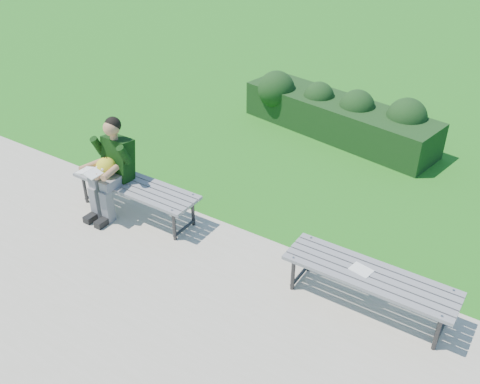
{
  "coord_description": "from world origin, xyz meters",
  "views": [
    {
      "loc": [
        2.88,
        -4.66,
        4.09
      ],
      "look_at": [
        0.01,
        -0.25,
        0.76
      ],
      "focal_mm": 40.0,
      "sensor_mm": 36.0,
      "label": 1
    }
  ],
  "objects_px": {
    "bench_right": "(370,278)",
    "paper_sheet": "(361,270)",
    "bench_left": "(136,188)",
    "hedge": "(338,113)",
    "seated_boy": "(111,165)"
  },
  "relations": [
    {
      "from": "bench_left",
      "to": "seated_boy",
      "type": "distance_m",
      "value": 0.43
    },
    {
      "from": "hedge",
      "to": "seated_boy",
      "type": "height_order",
      "value": "seated_boy"
    },
    {
      "from": "bench_right",
      "to": "seated_boy",
      "type": "height_order",
      "value": "seated_boy"
    },
    {
      "from": "bench_right",
      "to": "paper_sheet",
      "type": "relative_size",
      "value": 7.35
    },
    {
      "from": "seated_boy",
      "to": "paper_sheet",
      "type": "height_order",
      "value": "seated_boy"
    },
    {
      "from": "seated_boy",
      "to": "paper_sheet",
      "type": "xyz_separation_m",
      "value": [
        3.41,
        0.1,
        -0.24
      ]
    },
    {
      "from": "bench_right",
      "to": "paper_sheet",
      "type": "bearing_deg",
      "value": 180.0
    },
    {
      "from": "hedge",
      "to": "seated_boy",
      "type": "xyz_separation_m",
      "value": [
        -1.49,
        -3.8,
        0.32
      ]
    },
    {
      "from": "seated_boy",
      "to": "hedge",
      "type": "bearing_deg",
      "value": 68.52
    },
    {
      "from": "bench_left",
      "to": "bench_right",
      "type": "bearing_deg",
      "value": 0.11
    },
    {
      "from": "hedge",
      "to": "bench_right",
      "type": "bearing_deg",
      "value": -61.37
    },
    {
      "from": "bench_left",
      "to": "bench_right",
      "type": "height_order",
      "value": "same"
    },
    {
      "from": "bench_right",
      "to": "paper_sheet",
      "type": "xyz_separation_m",
      "value": [
        -0.1,
        0.0,
        0.06
      ]
    },
    {
      "from": "bench_left",
      "to": "hedge",
      "type": "bearing_deg",
      "value": 72.11
    },
    {
      "from": "hedge",
      "to": "bench_left",
      "type": "bearing_deg",
      "value": -107.89
    }
  ]
}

